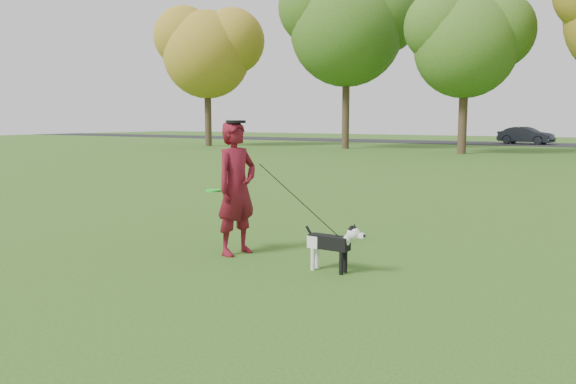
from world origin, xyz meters
The scene contains 7 objects.
ground centered at (0.00, 0.00, 0.00)m, with size 120.00×120.00×0.00m, color #285116.
road centered at (0.00, 40.00, 0.01)m, with size 120.00×7.00×0.02m, color black.
man centered at (-0.42, -0.08, 0.96)m, with size 0.70×0.46×1.93m, color #5B0D18.
dog centered at (1.23, -0.22, 0.40)m, with size 0.86×0.17×0.65m.
car_mid centered at (-2.98, 40.00, 0.68)m, with size 1.40×4.02×1.32m, color black.
man_held_items centered at (0.63, -0.18, 0.93)m, with size 2.25×0.33×1.50m.
tree_row centered at (-1.43, 26.07, 7.41)m, with size 51.74×8.86×12.01m.
Camera 1 is at (4.45, -6.48, 1.96)m, focal length 35.00 mm.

